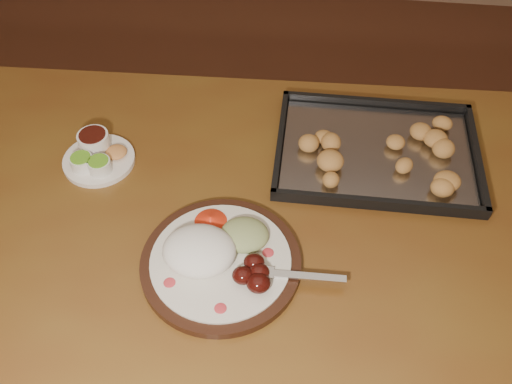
# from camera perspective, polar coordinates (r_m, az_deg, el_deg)

# --- Properties ---
(ground) EXTENTS (4.00, 4.00, 0.00)m
(ground) POSITION_cam_1_polar(r_m,az_deg,el_deg) (1.89, -7.59, -11.75)
(ground) COLOR #522B1C
(ground) RESTS_ON ground
(dining_table) EXTENTS (1.53, 0.96, 0.75)m
(dining_table) POSITION_cam_1_polar(r_m,az_deg,el_deg) (1.22, -3.95, -5.49)
(dining_table) COLOR brown
(dining_table) RESTS_ON ground
(dinner_plate) EXTENTS (0.38, 0.30, 0.07)m
(dinner_plate) POSITION_cam_1_polar(r_m,az_deg,el_deg) (1.06, -3.82, -6.43)
(dinner_plate) COLOR black
(dinner_plate) RESTS_ON dining_table
(condiment_saucer) EXTENTS (0.15, 0.15, 0.05)m
(condiment_saucer) POSITION_cam_1_polar(r_m,az_deg,el_deg) (1.27, -15.65, 3.59)
(condiment_saucer) COLOR white
(condiment_saucer) RESTS_ON dining_table
(baking_tray) EXTENTS (0.44, 0.32, 0.05)m
(baking_tray) POSITION_cam_1_polar(r_m,az_deg,el_deg) (1.27, 11.95, 4.16)
(baking_tray) COLOR black
(baking_tray) RESTS_ON dining_table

